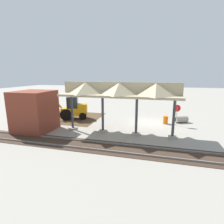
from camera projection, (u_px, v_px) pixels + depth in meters
ground_plane at (149, 123)px, 20.61m from camera, size 120.00×120.00×0.00m
dirt_work_zone at (64, 117)px, 23.29m from camera, size 9.49×7.00×0.01m
platform_canopy at (119, 90)px, 16.01m from camera, size 10.99×3.20×4.90m
rail_tracks at (143, 151)px, 12.89m from camera, size 60.00×2.58×0.15m
stop_sign at (177, 111)px, 19.10m from camera, size 0.75×0.21×2.33m
backhoe at (73, 109)px, 22.15m from camera, size 5.11×2.71×2.82m
dirt_mound at (55, 115)px, 24.15m from camera, size 5.77×5.77×1.45m
concrete_pipe at (181, 119)px, 20.59m from camera, size 1.67×1.34×0.81m
brick_utility_building at (35, 111)px, 17.40m from camera, size 3.42×3.50×3.99m
traffic_barrel at (165, 120)px, 20.07m from camera, size 0.56×0.56×0.90m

